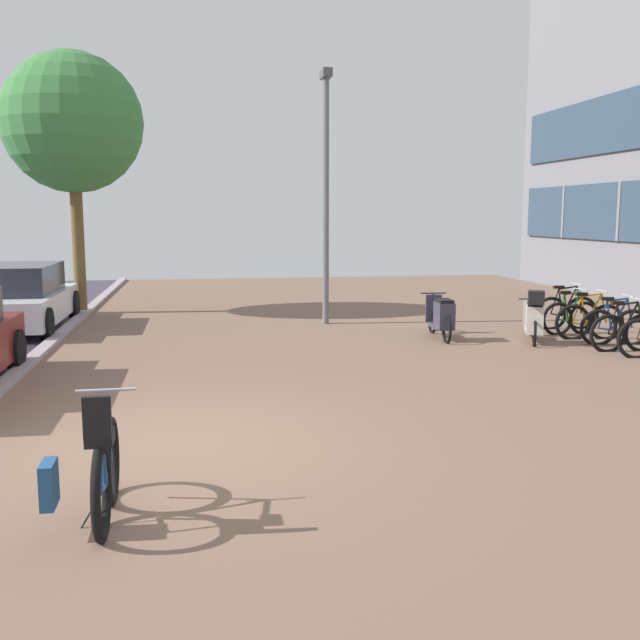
% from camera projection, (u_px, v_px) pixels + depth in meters
% --- Properties ---
extents(ground, '(21.00, 40.00, 0.13)m').
position_uv_depth(ground, '(305.00, 439.00, 7.88)').
color(ground, '#34293A').
extents(bicycle_foreground, '(0.66, 1.45, 1.12)m').
position_uv_depth(bicycle_foreground, '(101.00, 471.00, 5.69)').
color(bicycle_foreground, black).
rests_on(bicycle_foreground, ground).
extents(bicycle_rack_01, '(1.36, 0.48, 0.96)m').
position_uv_depth(bicycle_rack_01, '(625.00, 332.00, 12.79)').
color(bicycle_rack_01, black).
rests_on(bicycle_rack_01, ground).
extents(bicycle_rack_02, '(1.31, 0.48, 0.96)m').
position_uv_depth(bicycle_rack_02, '(615.00, 327.00, 13.44)').
color(bicycle_rack_02, black).
rests_on(bicycle_rack_02, ground).
extents(bicycle_rack_03, '(1.38, 0.48, 0.98)m').
position_uv_depth(bicycle_rack_03, '(589.00, 321.00, 14.03)').
color(bicycle_rack_03, black).
rests_on(bicycle_rack_03, ground).
extents(bicycle_rack_04, '(1.29, 0.48, 0.95)m').
position_uv_depth(bicycle_rack_04, '(571.00, 318.00, 14.64)').
color(bicycle_rack_04, black).
rests_on(bicycle_rack_04, ground).
extents(bicycle_rack_05, '(1.39, 0.48, 0.99)m').
position_uv_depth(bicycle_rack_05, '(566.00, 312.00, 15.29)').
color(bicycle_rack_05, black).
rests_on(bicycle_rack_05, ground).
extents(scooter_near, '(0.89, 1.60, 1.05)m').
position_uv_depth(scooter_near, '(534.00, 318.00, 13.62)').
color(scooter_near, black).
rests_on(scooter_near, ground).
extents(scooter_mid, '(0.52, 1.76, 0.86)m').
position_uv_depth(scooter_mid, '(441.00, 317.00, 14.03)').
color(scooter_mid, black).
rests_on(scooter_mid, ground).
extents(parked_car_far, '(1.89, 4.20, 1.35)m').
position_uv_depth(parked_car_far, '(19.00, 298.00, 15.35)').
color(parked_car_far, silver).
rests_on(parked_car_far, ground).
extents(lamp_post, '(0.20, 0.52, 5.41)m').
position_uv_depth(lamp_post, '(326.00, 185.00, 15.64)').
color(lamp_post, slate).
rests_on(lamp_post, ground).
extents(street_tree, '(3.29, 3.29, 6.19)m').
position_uv_depth(street_tree, '(73.00, 123.00, 17.16)').
color(street_tree, brown).
rests_on(street_tree, ground).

